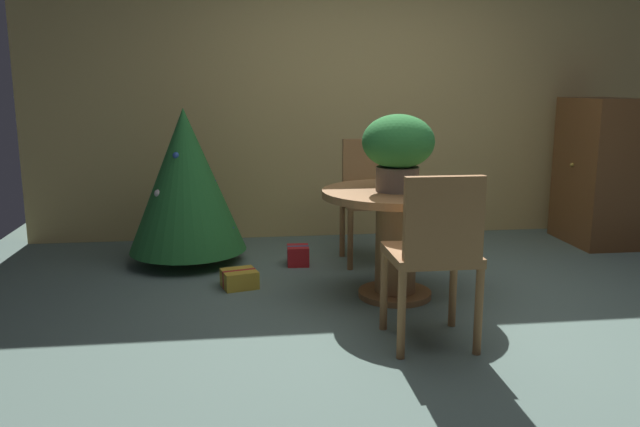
% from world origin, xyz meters
% --- Properties ---
extents(ground_plane, '(6.60, 6.60, 0.00)m').
position_xyz_m(ground_plane, '(0.00, 0.00, 0.00)').
color(ground_plane, slate).
extents(back_wall_panel, '(6.00, 0.10, 2.60)m').
position_xyz_m(back_wall_panel, '(0.00, 2.20, 1.30)').
color(back_wall_panel, tan).
rests_on(back_wall_panel, ground_plane).
extents(round_dining_table, '(0.98, 0.98, 0.72)m').
position_xyz_m(round_dining_table, '(-0.10, 0.35, 0.48)').
color(round_dining_table, '#9E6B3D').
rests_on(round_dining_table, ground_plane).
extents(flower_vase, '(0.46, 0.46, 0.49)m').
position_xyz_m(flower_vase, '(-0.11, 0.31, 1.01)').
color(flower_vase, '#665B51').
rests_on(flower_vase, round_dining_table).
extents(wooden_chair_far, '(0.42, 0.43, 0.97)m').
position_xyz_m(wooden_chair_far, '(-0.10, 1.28, 0.55)').
color(wooden_chair_far, '#9E6B3D').
rests_on(wooden_chair_far, ground_plane).
extents(wooden_chair_near, '(0.46, 0.45, 0.95)m').
position_xyz_m(wooden_chair_near, '(-0.10, -0.49, 0.55)').
color(wooden_chair_near, '#9E6B3D').
rests_on(wooden_chair_near, ground_plane).
extents(holiday_tree, '(0.92, 0.92, 1.22)m').
position_xyz_m(holiday_tree, '(-1.53, 1.37, 0.66)').
color(holiday_tree, brown).
rests_on(holiday_tree, ground_plane).
extents(gift_box_red, '(0.18, 0.19, 0.15)m').
position_xyz_m(gift_box_red, '(-0.67, 1.19, 0.08)').
color(gift_box_red, red).
rests_on(gift_box_red, ground_plane).
extents(gift_box_gold, '(0.28, 0.26, 0.12)m').
position_xyz_m(gift_box_gold, '(-1.13, 0.68, 0.06)').
color(gift_box_gold, gold).
rests_on(gift_box_gold, ground_plane).
extents(wooden_cabinet, '(0.49, 0.75, 1.28)m').
position_xyz_m(wooden_cabinet, '(2.02, 1.59, 0.64)').
color(wooden_cabinet, brown).
rests_on(wooden_cabinet, ground_plane).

